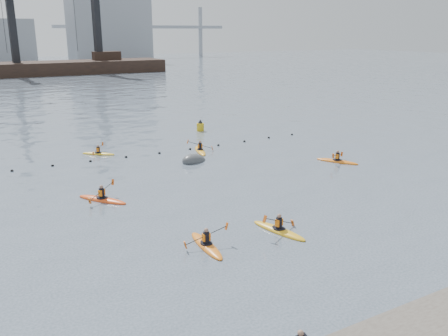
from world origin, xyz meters
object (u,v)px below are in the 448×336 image
Objects in this scene: kayaker_3 at (200,150)px; kayaker_4 at (337,161)px; kayaker_5 at (98,153)px; kayaker_0 at (206,245)px; nav_buoy at (200,127)px; kayaker_1 at (279,230)px; kayaker_2 at (102,199)px; mooring_buoy at (194,161)px.

kayaker_3 is 12.06m from kayaker_4.
kayaker_0 is at bearing -140.39° from kayaker_5.
nav_buoy is at bearing -28.96° from kayaker_5.
kayaker_0 is 19.61m from kayaker_3.
nav_buoy is at bearing -105.67° from kayaker_4.
kayaker_1 is 27.39m from nav_buoy.
kayaker_0 is at bearing -109.77° from kayaker_2.
kayaker_2 is (-2.68, 9.26, 0.00)m from kayaker_0.
nav_buoy is at bearing 11.12° from kayaker_2.
kayaker_3 is at bearing 63.19° from kayaker_1.
kayaker_3 is at bearing 0.78° from kayaker_2.
kayaker_4 is (16.79, 8.82, 0.00)m from kayaker_0.
kayaker_5 is 13.23m from nav_buoy.
nav_buoy reaches higher than kayaker_0.
kayaker_0 is 0.97× the size of kayaker_1.
kayaker_3 reaches higher than kayaker_4.
kayaker_1 is at bearing -98.83° from mooring_buoy.
kayaker_3 reaches higher than kayaker_0.
nav_buoy is at bearing 60.80° from mooring_buoy.
mooring_buoy is (6.30, -6.24, -0.09)m from kayaker_5.
kayaker_2 reaches higher than kayaker_5.
kayaker_2 is 0.99× the size of kayaker_4.
mooring_buoy is at bearing -119.20° from nav_buoy.
nav_buoy is (8.44, 26.05, 0.32)m from kayaker_1.
kayaker_3 is at bearing -72.41° from kayaker_5.
mooring_buoy is at bearing -4.77° from kayaker_2.
nav_buoy is (-4.09, 16.94, 0.33)m from kayaker_4.
kayaker_3 is 1.41× the size of mooring_buoy.
kayaker_1 is 1.04× the size of kayaker_3.
kayaker_2 reaches higher than mooring_buoy.
kayaker_5 is at bearing -65.97° from kayaker_4.
kayaker_3 is 9.13m from nav_buoy.
kayaker_4 is at bearing -76.42° from nav_buoy.
kayaker_5 is (2.99, 11.85, -0.02)m from kayaker_2.
kayaker_3 is at bearing -76.21° from kayaker_4.
kayaker_2 is at bearing -132.98° from nav_buoy.
kayaker_4 is (19.47, -0.44, -0.00)m from kayaker_2.
kayaker_3 is 3.38m from mooring_buoy.
mooring_buoy is (2.35, 15.16, -0.11)m from kayaker_1.
kayaker_4 reaches higher than kayaker_5.
kayaker_2 is 1.26× the size of kayaker_5.
kayaker_0 is 16.28m from mooring_buoy.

